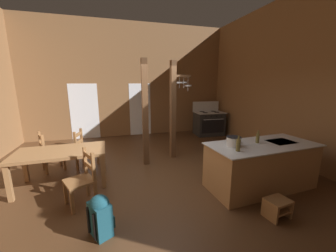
{
  "coord_description": "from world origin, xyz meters",
  "views": [
    {
      "loc": [
        -0.73,
        -3.84,
        2.07
      ],
      "look_at": [
        0.52,
        0.49,
        1.08
      ],
      "focal_mm": 21.06,
      "sensor_mm": 36.0,
      "label": 1
    }
  ],
  "objects_px": {
    "ladderback_chair_near_window": "(82,179)",
    "stockpot_on_counter": "(234,141)",
    "step_stool": "(277,207)",
    "backpack": "(100,214)",
    "bottle_short_on_counter": "(238,145)",
    "stove_range": "(209,123)",
    "ladderback_chair_by_post": "(50,152)",
    "dining_table": "(61,155)",
    "mixing_bowl_on_counter": "(236,141)",
    "kitchen_island": "(260,166)",
    "ladderback_chair_at_table_end": "(85,150)",
    "bottle_tall_on_counter": "(258,138)"
  },
  "relations": [
    {
      "from": "ladderback_chair_near_window",
      "to": "stockpot_on_counter",
      "type": "height_order",
      "value": "stockpot_on_counter"
    },
    {
      "from": "step_stool",
      "to": "backpack",
      "type": "relative_size",
      "value": 0.66
    },
    {
      "from": "bottle_short_on_counter",
      "to": "ladderback_chair_near_window",
      "type": "bearing_deg",
      "value": 167.01
    },
    {
      "from": "stove_range",
      "to": "ladderback_chair_by_post",
      "type": "xyz_separation_m",
      "value": [
        -5.24,
        -2.02,
        -0.03
      ]
    },
    {
      "from": "dining_table",
      "to": "mixing_bowl_on_counter",
      "type": "distance_m",
      "value": 3.53
    },
    {
      "from": "dining_table",
      "to": "ladderback_chair_near_window",
      "type": "distance_m",
      "value": 0.97
    },
    {
      "from": "kitchen_island",
      "to": "stove_range",
      "type": "bearing_deg",
      "value": 76.49
    },
    {
      "from": "stockpot_on_counter",
      "to": "ladderback_chair_at_table_end",
      "type": "bearing_deg",
      "value": 145.09
    },
    {
      "from": "kitchen_island",
      "to": "step_stool",
      "type": "bearing_deg",
      "value": -114.7
    },
    {
      "from": "bottle_tall_on_counter",
      "to": "bottle_short_on_counter",
      "type": "bearing_deg",
      "value": -155.33
    },
    {
      "from": "kitchen_island",
      "to": "mixing_bowl_on_counter",
      "type": "distance_m",
      "value": 0.7
    },
    {
      "from": "ladderback_chair_by_post",
      "to": "bottle_tall_on_counter",
      "type": "relative_size",
      "value": 3.75
    },
    {
      "from": "stove_range",
      "to": "ladderback_chair_at_table_end",
      "type": "bearing_deg",
      "value": -155.45
    },
    {
      "from": "dining_table",
      "to": "ladderback_chair_near_window",
      "type": "bearing_deg",
      "value": -59.49
    },
    {
      "from": "bottle_short_on_counter",
      "to": "step_stool",
      "type": "bearing_deg",
      "value": -63.05
    },
    {
      "from": "kitchen_island",
      "to": "ladderback_chair_by_post",
      "type": "distance_m",
      "value": 4.73
    },
    {
      "from": "bottle_tall_on_counter",
      "to": "stove_range",
      "type": "bearing_deg",
      "value": 75.36
    },
    {
      "from": "ladderback_chair_by_post",
      "to": "ladderback_chair_near_window",
      "type": "bearing_deg",
      "value": -60.95
    },
    {
      "from": "stockpot_on_counter",
      "to": "bottle_short_on_counter",
      "type": "height_order",
      "value": "bottle_short_on_counter"
    },
    {
      "from": "bottle_tall_on_counter",
      "to": "mixing_bowl_on_counter",
      "type": "bearing_deg",
      "value": 156.61
    },
    {
      "from": "stockpot_on_counter",
      "to": "ladderback_chair_by_post",
      "type": "bearing_deg",
      "value": 151.05
    },
    {
      "from": "backpack",
      "to": "kitchen_island",
      "type": "bearing_deg",
      "value": 9.03
    },
    {
      "from": "stove_range",
      "to": "mixing_bowl_on_counter",
      "type": "relative_size",
      "value": 7.53
    },
    {
      "from": "step_stool",
      "to": "dining_table",
      "type": "height_order",
      "value": "dining_table"
    },
    {
      "from": "step_stool",
      "to": "bottle_short_on_counter",
      "type": "xyz_separation_m",
      "value": [
        -0.33,
        0.64,
        0.84
      ]
    },
    {
      "from": "ladderback_chair_near_window",
      "to": "backpack",
      "type": "xyz_separation_m",
      "value": [
        0.32,
        -0.87,
        -0.14
      ]
    },
    {
      "from": "stockpot_on_counter",
      "to": "mixing_bowl_on_counter",
      "type": "bearing_deg",
      "value": 47.41
    },
    {
      "from": "kitchen_island",
      "to": "mixing_bowl_on_counter",
      "type": "bearing_deg",
      "value": 151.18
    },
    {
      "from": "ladderback_chair_at_table_end",
      "to": "stockpot_on_counter",
      "type": "height_order",
      "value": "stockpot_on_counter"
    },
    {
      "from": "mixing_bowl_on_counter",
      "to": "bottle_short_on_counter",
      "type": "height_order",
      "value": "bottle_short_on_counter"
    },
    {
      "from": "ladderback_chair_by_post",
      "to": "bottle_tall_on_counter",
      "type": "bearing_deg",
      "value": -24.96
    },
    {
      "from": "kitchen_island",
      "to": "ladderback_chair_at_table_end",
      "type": "distance_m",
      "value": 4.03
    },
    {
      "from": "ladderback_chair_by_post",
      "to": "backpack",
      "type": "distance_m",
      "value": 2.81
    },
    {
      "from": "backpack",
      "to": "bottle_tall_on_counter",
      "type": "bearing_deg",
      "value": 10.73
    },
    {
      "from": "bottle_tall_on_counter",
      "to": "stockpot_on_counter",
      "type": "bearing_deg",
      "value": -175.18
    },
    {
      "from": "stove_range",
      "to": "bottle_short_on_counter",
      "type": "distance_m",
      "value": 4.63
    },
    {
      "from": "ladderback_chair_at_table_end",
      "to": "mixing_bowl_on_counter",
      "type": "height_order",
      "value": "mixing_bowl_on_counter"
    },
    {
      "from": "kitchen_island",
      "to": "backpack",
      "type": "bearing_deg",
      "value": -170.97
    },
    {
      "from": "step_stool",
      "to": "ladderback_chair_by_post",
      "type": "distance_m",
      "value": 4.84
    },
    {
      "from": "kitchen_island",
      "to": "ladderback_chair_by_post",
      "type": "xyz_separation_m",
      "value": [
        -4.27,
        2.04,
        -0.0
      ]
    },
    {
      "from": "ladderback_chair_by_post",
      "to": "bottle_tall_on_counter",
      "type": "height_order",
      "value": "bottle_tall_on_counter"
    },
    {
      "from": "stove_range",
      "to": "stockpot_on_counter",
      "type": "distance_m",
      "value": 4.37
    },
    {
      "from": "ladderback_chair_near_window",
      "to": "ladderback_chair_at_table_end",
      "type": "relative_size",
      "value": 1.0
    },
    {
      "from": "ladderback_chair_by_post",
      "to": "stove_range",
      "type": "bearing_deg",
      "value": 21.07
    },
    {
      "from": "ladderback_chair_near_window",
      "to": "ladderback_chair_by_post",
      "type": "height_order",
      "value": "same"
    },
    {
      "from": "ladderback_chair_by_post",
      "to": "mixing_bowl_on_counter",
      "type": "xyz_separation_m",
      "value": [
        3.82,
        -1.79,
        0.49
      ]
    },
    {
      "from": "ladderback_chair_by_post",
      "to": "mixing_bowl_on_counter",
      "type": "bearing_deg",
      "value": -25.12
    },
    {
      "from": "ladderback_chair_by_post",
      "to": "backpack",
      "type": "relative_size",
      "value": 1.59
    },
    {
      "from": "stove_range",
      "to": "mixing_bowl_on_counter",
      "type": "xyz_separation_m",
      "value": [
        -1.42,
        -3.81,
        0.46
      ]
    },
    {
      "from": "stove_range",
      "to": "ladderback_chair_near_window",
      "type": "distance_m",
      "value": 5.67
    }
  ]
}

